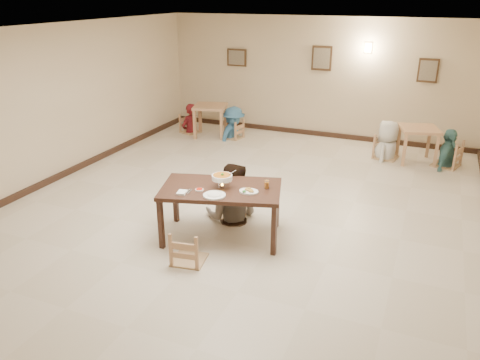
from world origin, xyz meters
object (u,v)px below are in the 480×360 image
at_px(bg_diner_a, 189,104).
at_px(bg_table_right, 419,134).
at_px(main_table, 221,192).
at_px(bg_chair_rl, 388,136).
at_px(bg_diner_d, 451,129).
at_px(main_diner, 231,164).
at_px(bg_chair_rr, 449,142).
at_px(chair_near, 188,231).
at_px(curry_warmer, 222,177).
at_px(bg_diner_b, 233,107).
at_px(bg_table_left, 210,111).
at_px(chair_far, 234,191).
at_px(bg_diner_c, 390,121).
at_px(drink_glass, 267,185).
at_px(bg_chair_ll, 190,115).
at_px(bg_chair_lr, 233,121).

bearing_deg(bg_diner_a, bg_table_right, 108.16).
xyz_separation_m(main_table, bg_chair_rl, (1.89, 4.81, -0.22)).
relative_size(bg_table_right, bg_diner_d, 0.59).
height_order(main_diner, bg_chair_rr, main_diner).
height_order(chair_near, curry_warmer, curry_warmer).
distance_m(bg_diner_a, bg_diner_d, 6.37).
bearing_deg(bg_diner_b, chair_near, -155.66).
relative_size(main_diner, curry_warmer, 5.62).
distance_m(main_table, bg_diner_d, 5.73).
bearing_deg(bg_chair_rl, bg_diner_a, 99.19).
distance_m(bg_table_left, bg_table_right, 5.11).
xyz_separation_m(chair_far, bg_chair_rl, (2.02, 4.04, 0.08)).
height_order(bg_chair_rr, bg_diner_d, bg_diner_d).
relative_size(chair_far, bg_diner_c, 0.52).
height_order(main_diner, bg_table_right, main_diner).
xyz_separation_m(bg_table_right, bg_chair_rl, (-0.63, -0.01, -0.12)).
distance_m(curry_warmer, bg_diner_c, 5.16).
bearing_deg(bg_diner_c, main_diner, -17.18).
relative_size(main_diner, bg_diner_c, 1.10).
xyz_separation_m(main_table, bg_diner_c, (1.89, 4.81, 0.13)).
distance_m(curry_warmer, bg_diner_d, 5.71).
height_order(drink_glass, bg_diner_a, bg_diner_a).
relative_size(bg_table_left, bg_chair_rl, 0.95).
height_order(drink_glass, bg_chair_ll, drink_glass).
height_order(bg_table_right, bg_diner_a, bg_diner_a).
height_order(curry_warmer, bg_chair_lr, curry_warmer).
bearing_deg(bg_chair_ll, bg_chair_rr, -71.62).
height_order(main_table, bg_diner_d, bg_diner_d).
bearing_deg(main_diner, bg_table_right, -132.65).
relative_size(chair_far, bg_diner_d, 0.54).
xyz_separation_m(chair_far, bg_chair_ll, (-3.08, 4.13, 0.02)).
distance_m(chair_near, bg_table_left, 6.17).
xyz_separation_m(bg_table_right, bg_diner_d, (0.63, -0.05, 0.18)).
bearing_deg(bg_diner_c, drink_glass, -6.53).
relative_size(bg_table_left, bg_table_right, 1.04).
distance_m(bg_table_left, bg_diner_d, 5.74).
distance_m(drink_glass, bg_chair_rl, 4.76).
bearing_deg(bg_chair_rl, bg_chair_rr, -81.47).
xyz_separation_m(drink_glass, bg_chair_rr, (2.52, 4.54, -0.35)).
height_order(bg_chair_rl, bg_diner_d, bg_diner_d).
height_order(drink_glass, bg_diner_c, bg_diner_c).
bearing_deg(chair_far, bg_chair_ll, 111.78).
xyz_separation_m(bg_chair_rl, bg_diner_d, (1.27, -0.04, 0.30)).
bearing_deg(bg_chair_rr, main_table, -14.56).
relative_size(bg_table_right, bg_chair_lr, 1.07).
bearing_deg(curry_warmer, bg_chair_lr, 111.86).
bearing_deg(bg_diner_c, bg_diner_b, -82.48).
distance_m(curry_warmer, bg_table_left, 5.50).
height_order(bg_table_left, bg_chair_ll, bg_chair_ll).
relative_size(bg_chair_lr, bg_chair_rr, 0.83).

